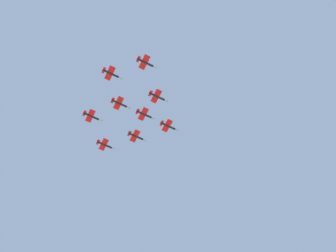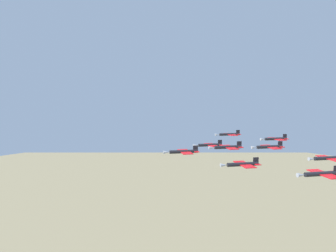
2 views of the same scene
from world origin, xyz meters
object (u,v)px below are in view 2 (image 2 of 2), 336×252
Objects in this scene: jet_port_outer at (227,147)px; jet_port_trail at (269,147)px; jet_lead at (183,152)px; jet_center_rear at (229,134)px; jet_starboard_inner at (209,145)px; jet_starboard_trail at (328,158)px; jet_starboard_outer at (321,174)px; jet_port_inner at (242,164)px; jet_tail_end at (275,139)px.

jet_port_outer is 15.21m from jet_port_trail.
jet_port_trail is at bearing -90.00° from jet_port_outer.
jet_lead is at bearing 90.00° from jet_port_trail.
jet_center_rear is (-26.48, -14.76, 0.35)m from jet_port_outer.
jet_lead is 1.00× the size of jet_starboard_inner.
jet_starboard_outer is at bearing 135.00° from jet_starboard_trail.
jet_port_outer is (-9.36, -10.27, 2.40)m from jet_port_inner.
jet_port_outer is at bearing 62.24° from jet_starboard_trail.
jet_starboard_outer is (13.66, 41.53, -0.39)m from jet_starboard_inner.
jet_center_rear reaches higher than jet_port_inner.
jet_center_rear is 19.55m from jet_tail_end.
jet_port_inner is at bearing 90.00° from jet_starboard_trail.
jet_port_outer reaches higher than jet_lead.
jet_starboard_inner is 1.00× the size of jet_tail_end.
jet_starboard_outer is at bearing -135.00° from jet_port_inner.
jet_starboard_outer is (6.52, 29.61, -1.98)m from jet_port_outer.
jet_tail_end is (-29.33, 4.58, 0.02)m from jet_port_outer.
jet_port_outer is 1.00× the size of jet_center_rear.
jet_starboard_trail reaches higher than jet_port_inner.
jet_port_outer is at bearing -5.71° from jet_port_inner.
jet_lead is 1.00× the size of jet_port_trail.
jet_tail_end reaches higher than jet_lead.
jet_lead is at bearing 135.00° from jet_center_rear.
jet_starboard_outer is 1.00× the size of jet_tail_end.
jet_starboard_outer is (-5.69, 38.69, -1.00)m from jet_lead.
jet_center_rear is at bearing 18.43° from jet_starboard_trail.
jet_starboard_outer is 19.55m from jet_starboard_trail.
jet_port_outer reaches higher than jet_starboard_outer.
jet_port_inner is 27.66m from jet_starboard_inner.
jet_port_inner is at bearing 161.57° from jet_center_rear.
jet_starboard_trail is 27.71m from jet_tail_end.
jet_tail_end is (-2.84, 19.34, -0.33)m from jet_center_rear.
jet_port_trail is (14.28, 23.84, -0.77)m from jet_center_rear.
jet_center_rear is at bearing 5.71° from jet_port_trail.
jet_center_rear is at bearing -45.00° from jet_starboard_inner.
jet_starboard_trail is (-0.62, 17.69, -1.35)m from jet_port_trail.
jet_starboard_inner is 43.72m from jet_starboard_outer.
jet_center_rear is (-19.34, -2.84, 1.95)m from jet_starboard_inner.
jet_port_outer is at bearing 155.77° from jet_center_rear.
jet_port_outer is 29.73m from jet_starboard_trail.
jet_starboard_trail is at bearing -141.34° from jet_port_trail.
jet_starboard_inner is at bearing 18.43° from jet_starboard_outer.
jet_port_outer reaches higher than jet_starboard_trail.
jet_lead is 43.72m from jet_starboard_trail.
jet_starboard_outer reaches higher than jet_port_inner.
jet_center_rear is at bearing 0.00° from jet_starboard_outer.
jet_center_rear is at bearing -18.43° from jet_port_inner.
jet_port_outer is 29.68m from jet_tail_end.
jet_starboard_inner is 1.00× the size of jet_center_rear.
jet_port_inner is 1.00× the size of jet_tail_end.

